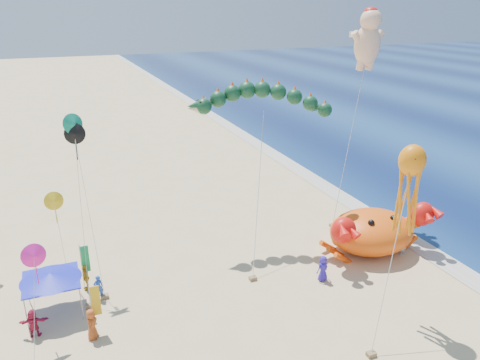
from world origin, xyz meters
The scene contains 10 objects.
ground centered at (0.00, 0.00, 0.00)m, with size 320.00×320.00×0.00m, color #D1B784.
foam_strip centered at (12.00, 0.00, 0.01)m, with size 320.00×320.00×0.00m, color silver.
crab_inflatable centered at (8.00, -0.07, 1.72)m, with size 8.90×5.45×3.90m.
dragon_kite centered at (1.14, 5.40, 10.86)m, with size 11.01×7.92×12.07m.
cherub_kite centered at (11.07, 6.69, 15.26)m, with size 4.88×3.29×17.60m.
octopus_kite centered at (4.56, -6.82, 8.43)m, with size 4.74×3.73×10.67m.
canopy_blue centered at (-14.71, 0.99, 2.44)m, with size 3.57×3.57×2.71m.
feather_flags centered at (-15.88, -0.10, 2.01)m, with size 8.63×5.39×3.20m.
beachgoers centered at (-11.71, 1.13, 0.90)m, with size 29.54×9.57×1.88m.
small_kites centered at (-13.34, 3.05, 7.06)m, with size 4.45×11.41×11.54m.
Camera 1 is at (-13.31, -25.71, 17.74)m, focal length 35.00 mm.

